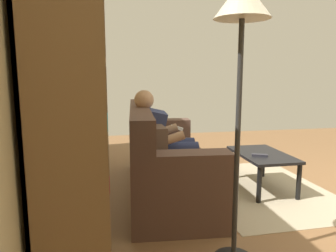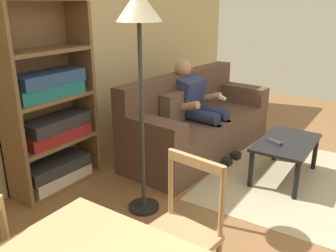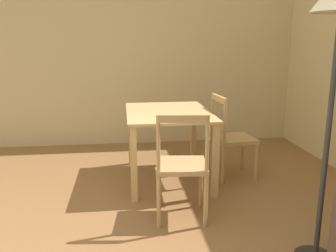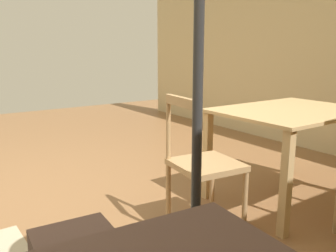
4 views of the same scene
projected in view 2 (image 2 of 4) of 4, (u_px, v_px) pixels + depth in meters
wall_back at (66, 52)px, 3.79m from camera, size 7.13×0.12×2.56m
couch at (196, 124)px, 4.40m from camera, size 2.21×0.98×0.97m
person_lounging at (197, 106)px, 4.30m from camera, size 0.61×0.88×1.15m
coffee_table at (286, 147)px, 3.72m from camera, size 0.86×0.53×0.42m
tv_remote at (275, 142)px, 3.66m from camera, size 0.11×0.18×0.02m
bookshelf at (50, 115)px, 3.46m from camera, size 0.91×0.36×1.84m
dining_chair_facing_couch at (178, 238)px, 2.11m from camera, size 0.46×0.46×0.94m
area_rug at (283, 177)px, 3.84m from camera, size 2.03×1.44×0.01m
floor_lamp at (139, 29)px, 2.74m from camera, size 0.36×0.36×1.89m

